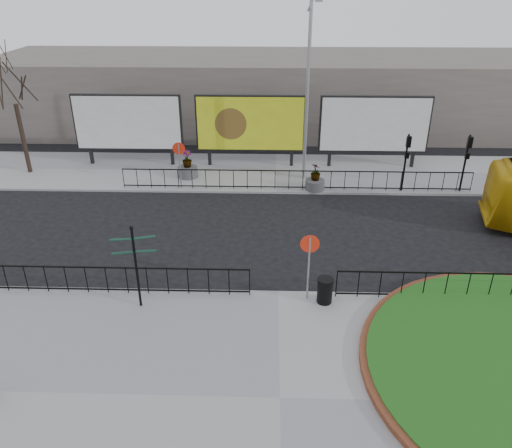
{
  "coord_description": "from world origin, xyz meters",
  "views": [
    {
      "loc": [
        -0.34,
        -14.78,
        10.23
      ],
      "look_at": [
        -0.84,
        1.81,
        1.86
      ],
      "focal_mm": 35.0,
      "sensor_mm": 36.0,
      "label": 1
    }
  ],
  "objects_px": {
    "billboard_mid": "(250,124)",
    "planter_a": "(188,168)",
    "fingerpost_sign": "(135,259)",
    "planter_b": "(315,181)",
    "litter_bin": "(325,290)",
    "lamp_post": "(307,92)"
  },
  "relations": [
    {
      "from": "billboard_mid",
      "to": "planter_a",
      "type": "bearing_deg",
      "value": -149.86
    },
    {
      "from": "lamp_post",
      "to": "planter_b",
      "type": "distance_m",
      "value": 4.55
    },
    {
      "from": "fingerpost_sign",
      "to": "planter_b",
      "type": "distance_m",
      "value": 12.43
    },
    {
      "from": "billboard_mid",
      "to": "lamp_post",
      "type": "relative_size",
      "value": 0.67
    },
    {
      "from": "lamp_post",
      "to": "litter_bin",
      "type": "height_order",
      "value": "lamp_post"
    },
    {
      "from": "litter_bin",
      "to": "fingerpost_sign",
      "type": "bearing_deg",
      "value": -176.35
    },
    {
      "from": "billboard_mid",
      "to": "fingerpost_sign",
      "type": "relative_size",
      "value": 2.04
    },
    {
      "from": "litter_bin",
      "to": "billboard_mid",
      "type": "bearing_deg",
      "value": 102.77
    },
    {
      "from": "lamp_post",
      "to": "fingerpost_sign",
      "type": "height_order",
      "value": "lamp_post"
    },
    {
      "from": "billboard_mid",
      "to": "fingerpost_sign",
      "type": "bearing_deg",
      "value": -102.82
    },
    {
      "from": "fingerpost_sign",
      "to": "litter_bin",
      "type": "distance_m",
      "value": 6.41
    },
    {
      "from": "lamp_post",
      "to": "litter_bin",
      "type": "distance_m",
      "value": 12.35
    },
    {
      "from": "fingerpost_sign",
      "to": "planter_b",
      "type": "xyz_separation_m",
      "value": [
        6.68,
        10.4,
        -1.36
      ]
    },
    {
      "from": "billboard_mid",
      "to": "planter_a",
      "type": "height_order",
      "value": "billboard_mid"
    },
    {
      "from": "fingerpost_sign",
      "to": "planter_b",
      "type": "bearing_deg",
      "value": 49.62
    },
    {
      "from": "billboard_mid",
      "to": "planter_b",
      "type": "distance_m",
      "value": 5.39
    },
    {
      "from": "fingerpost_sign",
      "to": "planter_a",
      "type": "relative_size",
      "value": 2.01
    },
    {
      "from": "litter_bin",
      "to": "planter_b",
      "type": "xyz_separation_m",
      "value": [
        0.42,
        10.0,
        0.01
      ]
    },
    {
      "from": "planter_a",
      "to": "billboard_mid",
      "type": "bearing_deg",
      "value": 30.14
    },
    {
      "from": "fingerpost_sign",
      "to": "planter_a",
      "type": "bearing_deg",
      "value": 83.37
    },
    {
      "from": "fingerpost_sign",
      "to": "litter_bin",
      "type": "bearing_deg",
      "value": -4.02
    },
    {
      "from": "planter_a",
      "to": "planter_b",
      "type": "bearing_deg",
      "value": -13.06
    }
  ]
}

